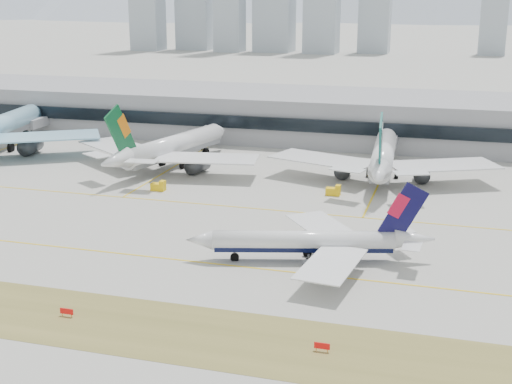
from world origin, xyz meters
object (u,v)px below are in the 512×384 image
(taxiing_airliner, at_px, (312,242))
(widebody_eva, at_px, (170,148))
(terminal, at_px, (319,116))
(widebody_cathay, at_px, (383,157))

(taxiing_airliner, bearing_deg, widebody_eva, -63.45)
(taxiing_airliner, distance_m, widebody_eva, 79.80)
(widebody_eva, height_order, terminal, widebody_eva)
(taxiing_airliner, relative_size, widebody_eva, 0.78)
(taxiing_airliner, distance_m, terminal, 115.57)
(widebody_cathay, height_order, terminal, widebody_cathay)
(taxiing_airliner, relative_size, terminal, 0.16)
(widebody_eva, xyz_separation_m, widebody_cathay, (58.65, 4.81, 0.12))
(widebody_eva, distance_m, terminal, 62.51)
(widebody_cathay, bearing_deg, terminal, 25.05)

